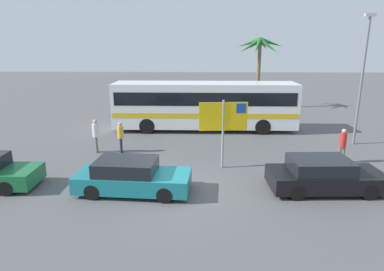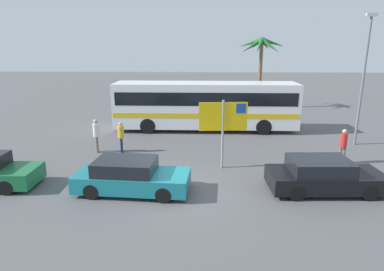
{
  "view_description": "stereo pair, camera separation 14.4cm",
  "coord_description": "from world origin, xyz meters",
  "px_view_note": "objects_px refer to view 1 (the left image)",
  "views": [
    {
      "loc": [
        1.03,
        -12.12,
        5.54
      ],
      "look_at": [
        0.62,
        3.39,
        1.3
      ],
      "focal_mm": 30.87,
      "sensor_mm": 36.0,
      "label": 1
    },
    {
      "loc": [
        1.17,
        -12.12,
        5.54
      ],
      "look_at": [
        0.62,
        3.39,
        1.3
      ],
      "focal_mm": 30.87,
      "sensor_mm": 36.0,
      "label": 2
    }
  ],
  "objects_px": {
    "pedestrian_by_bus": "(121,135)",
    "car_black": "(324,175)",
    "ferry_sign": "(224,119)",
    "car_teal": "(132,177)",
    "bus_front_coach": "(205,104)",
    "pedestrian_near_sign": "(96,133)",
    "pedestrian_crossing_lot": "(343,143)"
  },
  "relations": [
    {
      "from": "ferry_sign",
      "to": "car_teal",
      "type": "bearing_deg",
      "value": -148.37
    },
    {
      "from": "car_teal",
      "to": "pedestrian_near_sign",
      "type": "xyz_separation_m",
      "value": [
        -2.89,
        4.89,
        0.44
      ]
    },
    {
      "from": "car_black",
      "to": "pedestrian_near_sign",
      "type": "relative_size",
      "value": 2.45
    },
    {
      "from": "ferry_sign",
      "to": "pedestrian_crossing_lot",
      "type": "bearing_deg",
      "value": 2.89
    },
    {
      "from": "pedestrian_near_sign",
      "to": "pedestrian_crossing_lot",
      "type": "distance_m",
      "value": 12.47
    },
    {
      "from": "bus_front_coach",
      "to": "pedestrian_near_sign",
      "type": "relative_size",
      "value": 6.67
    },
    {
      "from": "car_black",
      "to": "pedestrian_by_bus",
      "type": "distance_m",
      "value": 10.17
    },
    {
      "from": "car_teal",
      "to": "pedestrian_near_sign",
      "type": "relative_size",
      "value": 2.49
    },
    {
      "from": "bus_front_coach",
      "to": "ferry_sign",
      "type": "bearing_deg",
      "value": -83.66
    },
    {
      "from": "pedestrian_by_bus",
      "to": "car_black",
      "type": "bearing_deg",
      "value": 141.34
    },
    {
      "from": "bus_front_coach",
      "to": "car_teal",
      "type": "distance_m",
      "value": 10.51
    },
    {
      "from": "bus_front_coach",
      "to": "car_black",
      "type": "bearing_deg",
      "value": -64.72
    },
    {
      "from": "pedestrian_by_bus",
      "to": "pedestrian_crossing_lot",
      "type": "bearing_deg",
      "value": 161.24
    },
    {
      "from": "bus_front_coach",
      "to": "pedestrian_by_bus",
      "type": "bearing_deg",
      "value": -131.38
    },
    {
      "from": "ferry_sign",
      "to": "pedestrian_crossing_lot",
      "type": "height_order",
      "value": "ferry_sign"
    },
    {
      "from": "pedestrian_near_sign",
      "to": "ferry_sign",
      "type": "bearing_deg",
      "value": 147.85
    },
    {
      "from": "car_black",
      "to": "car_teal",
      "type": "bearing_deg",
      "value": -179.74
    },
    {
      "from": "car_black",
      "to": "ferry_sign",
      "type": "bearing_deg",
      "value": 144.78
    },
    {
      "from": "ferry_sign",
      "to": "pedestrian_crossing_lot",
      "type": "xyz_separation_m",
      "value": [
        5.79,
        0.81,
        -1.32
      ]
    },
    {
      "from": "pedestrian_by_bus",
      "to": "car_teal",
      "type": "bearing_deg",
      "value": 95.88
    },
    {
      "from": "pedestrian_near_sign",
      "to": "bus_front_coach",
      "type": "bearing_deg",
      "value": -152.93
    },
    {
      "from": "car_black",
      "to": "pedestrian_by_bus",
      "type": "height_order",
      "value": "pedestrian_by_bus"
    },
    {
      "from": "bus_front_coach",
      "to": "car_teal",
      "type": "height_order",
      "value": "bus_front_coach"
    },
    {
      "from": "ferry_sign",
      "to": "pedestrian_crossing_lot",
      "type": "relative_size",
      "value": 1.87
    },
    {
      "from": "bus_front_coach",
      "to": "car_black",
      "type": "height_order",
      "value": "bus_front_coach"
    },
    {
      "from": "car_black",
      "to": "car_teal",
      "type": "distance_m",
      "value": 7.51
    },
    {
      "from": "car_teal",
      "to": "pedestrian_near_sign",
      "type": "distance_m",
      "value": 5.69
    },
    {
      "from": "car_black",
      "to": "pedestrian_near_sign",
      "type": "bearing_deg",
      "value": 154.01
    },
    {
      "from": "car_teal",
      "to": "pedestrian_crossing_lot",
      "type": "height_order",
      "value": "pedestrian_crossing_lot"
    },
    {
      "from": "car_teal",
      "to": "bus_front_coach",
      "type": "bearing_deg",
      "value": 77.63
    },
    {
      "from": "ferry_sign",
      "to": "car_teal",
      "type": "xyz_separation_m",
      "value": [
        -3.73,
        -2.78,
        -1.69
      ]
    },
    {
      "from": "bus_front_coach",
      "to": "ferry_sign",
      "type": "xyz_separation_m",
      "value": [
        0.81,
        -7.26,
        0.54
      ]
    }
  ]
}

